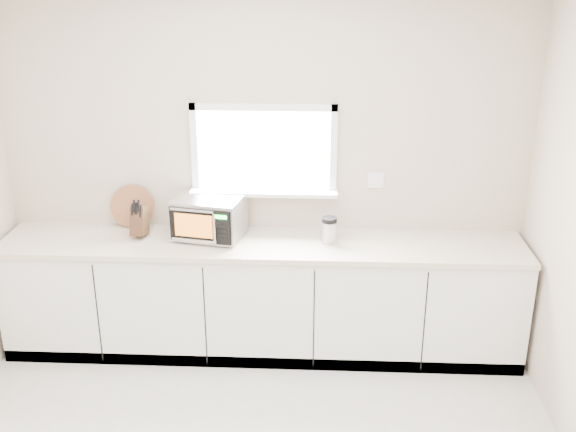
{
  "coord_description": "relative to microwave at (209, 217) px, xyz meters",
  "views": [
    {
      "loc": [
        0.42,
        -2.91,
        2.89
      ],
      "look_at": [
        0.2,
        1.55,
        1.18
      ],
      "focal_mm": 42.0,
      "sensor_mm": 36.0,
      "label": 1
    }
  ],
  "objects": [
    {
      "name": "knife_block",
      "position": [
        -0.53,
        -0.01,
        -0.03
      ],
      "size": [
        0.12,
        0.22,
        0.31
      ],
      "rotation": [
        0.0,
        0.0,
        -0.07
      ],
      "color": "#463019",
      "rests_on": "countertop"
    },
    {
      "name": "countertop",
      "position": [
        0.4,
        -0.07,
        -0.19
      ],
      "size": [
        3.92,
        0.64,
        0.04
      ],
      "primitive_type": "cube",
      "color": "beige",
      "rests_on": "cabinets"
    },
    {
      "name": "back_wall",
      "position": [
        0.4,
        0.24,
        0.28
      ],
      "size": [
        4.0,
        0.17,
        2.7
      ],
      "color": "#BBAA94",
      "rests_on": "ground"
    },
    {
      "name": "cutting_board",
      "position": [
        -0.63,
        0.18,
        0.0
      ],
      "size": [
        0.34,
        0.08,
        0.34
      ],
      "primitive_type": "cylinder",
      "rotation": [
        1.4,
        0.0,
        0.0
      ],
      "color": "#925D38",
      "rests_on": "countertop"
    },
    {
      "name": "coffee_grinder",
      "position": [
        0.9,
        -0.06,
        -0.07
      ],
      "size": [
        0.12,
        0.12,
        0.2
      ],
      "rotation": [
        0.0,
        0.0,
        0.09
      ],
      "color": "#BBBDC3",
      "rests_on": "countertop"
    },
    {
      "name": "cabinets",
      "position": [
        0.4,
        -0.06,
        -0.65
      ],
      "size": [
        3.92,
        0.6,
        0.88
      ],
      "primitive_type": "cube",
      "color": "white",
      "rests_on": "ground"
    },
    {
      "name": "microwave",
      "position": [
        0.0,
        0.0,
        0.0
      ],
      "size": [
        0.55,
        0.48,
        0.32
      ],
      "rotation": [
        0.0,
        0.0,
        -0.19
      ],
      "color": "black",
      "rests_on": "countertop"
    }
  ]
}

